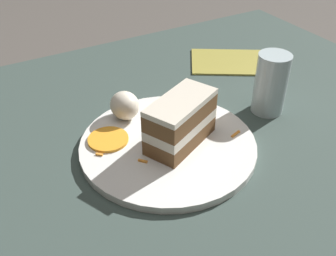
{
  "coord_description": "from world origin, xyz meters",
  "views": [
    {
      "loc": [
        -0.43,
        0.29,
        0.46
      ],
      "look_at": [
        0.03,
        0.02,
        0.08
      ],
      "focal_mm": 42.0,
      "sensor_mm": 36.0,
      "label": 1
    }
  ],
  "objects_px": {
    "orange_garnish": "(108,139)",
    "menu_card": "(231,62)",
    "drinking_glass": "(270,87)",
    "plate": "(168,145)",
    "cream_dollop": "(125,105)",
    "cake_slice": "(181,121)"
  },
  "relations": [
    {
      "from": "orange_garnish",
      "to": "menu_card",
      "type": "distance_m",
      "value": 0.41
    },
    {
      "from": "drinking_glass",
      "to": "menu_card",
      "type": "relative_size",
      "value": 0.62
    },
    {
      "from": "drinking_glass",
      "to": "menu_card",
      "type": "bearing_deg",
      "value": -18.71
    },
    {
      "from": "plate",
      "to": "drinking_glass",
      "type": "height_order",
      "value": "drinking_glass"
    },
    {
      "from": "plate",
      "to": "drinking_glass",
      "type": "distance_m",
      "value": 0.23
    },
    {
      "from": "plate",
      "to": "drinking_glass",
      "type": "relative_size",
      "value": 2.54
    },
    {
      "from": "cream_dollop",
      "to": "menu_card",
      "type": "height_order",
      "value": "cream_dollop"
    },
    {
      "from": "cake_slice",
      "to": "drinking_glass",
      "type": "bearing_deg",
      "value": -110.67
    },
    {
      "from": "cream_dollop",
      "to": "plate",
      "type": "bearing_deg",
      "value": -163.6
    },
    {
      "from": "cake_slice",
      "to": "drinking_glass",
      "type": "xyz_separation_m",
      "value": [
        0.02,
        -0.21,
        -0.0
      ]
    },
    {
      "from": "cake_slice",
      "to": "cream_dollop",
      "type": "relative_size",
      "value": 2.46
    },
    {
      "from": "cake_slice",
      "to": "plate",
      "type": "bearing_deg",
      "value": 38.1
    },
    {
      "from": "drinking_glass",
      "to": "menu_card",
      "type": "distance_m",
      "value": 0.22
    },
    {
      "from": "orange_garnish",
      "to": "menu_card",
      "type": "xyz_separation_m",
      "value": [
        0.15,
        -0.38,
        -0.01
      ]
    },
    {
      "from": "cream_dollop",
      "to": "drinking_glass",
      "type": "bearing_deg",
      "value": -110.81
    },
    {
      "from": "plate",
      "to": "menu_card",
      "type": "relative_size",
      "value": 1.58
    },
    {
      "from": "plate",
      "to": "orange_garnish",
      "type": "distance_m",
      "value": 0.1
    },
    {
      "from": "cake_slice",
      "to": "menu_card",
      "type": "distance_m",
      "value": 0.36
    },
    {
      "from": "cream_dollop",
      "to": "orange_garnish",
      "type": "xyz_separation_m",
      "value": [
        -0.05,
        0.06,
        -0.02
      ]
    },
    {
      "from": "cake_slice",
      "to": "orange_garnish",
      "type": "bearing_deg",
      "value": 33.41
    },
    {
      "from": "cake_slice",
      "to": "orange_garnish",
      "type": "relative_size",
      "value": 2.05
    },
    {
      "from": "plate",
      "to": "orange_garnish",
      "type": "xyz_separation_m",
      "value": [
        0.06,
        0.09,
        0.01
      ]
    }
  ]
}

